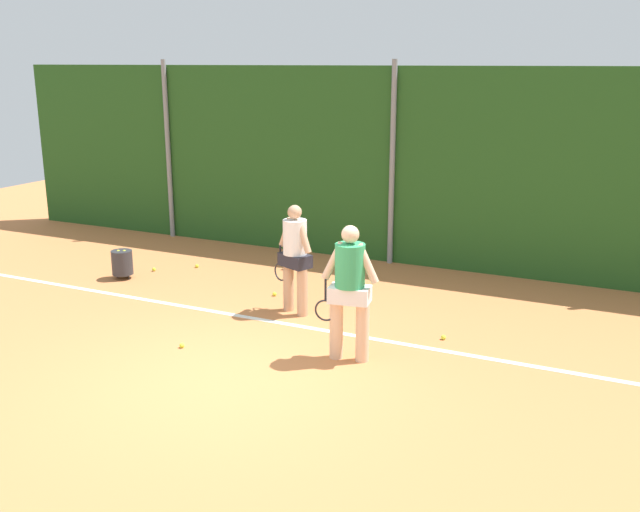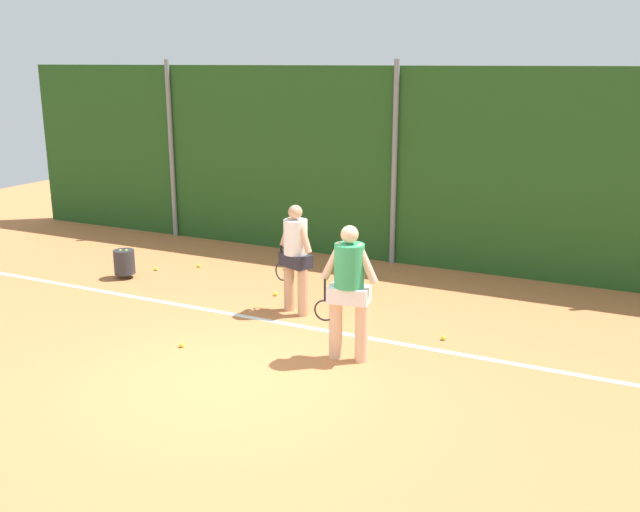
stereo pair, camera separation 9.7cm
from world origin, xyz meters
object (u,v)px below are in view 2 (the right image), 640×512
at_px(player_midcourt, 295,253).
at_px(ball_hopper, 124,262).
at_px(tennis_ball_2, 346,292).
at_px(tennis_ball_1, 443,338).
at_px(tennis_ball_5, 156,269).
at_px(tennis_ball_3, 199,266).
at_px(tennis_ball_4, 276,294).
at_px(player_foreground_near, 349,286).
at_px(tennis_ball_0, 182,345).

height_order(player_midcourt, ball_hopper, player_midcourt).
bearing_deg(tennis_ball_2, tennis_ball_1, -32.21).
height_order(ball_hopper, tennis_ball_5, ball_hopper).
relative_size(tennis_ball_3, tennis_ball_5, 1.00).
height_order(ball_hopper, tennis_ball_3, ball_hopper).
distance_m(ball_hopper, tennis_ball_2, 3.94).
height_order(player_midcourt, tennis_ball_4, player_midcourt).
bearing_deg(player_foreground_near, tennis_ball_3, -41.36).
height_order(ball_hopper, tennis_ball_4, ball_hopper).
height_order(tennis_ball_4, tennis_ball_5, same).
height_order(player_foreground_near, tennis_ball_0, player_foreground_near).
xyz_separation_m(player_midcourt, tennis_ball_3, (-2.74, 1.39, -0.89)).
bearing_deg(tennis_ball_4, tennis_ball_0, -91.33).
xyz_separation_m(tennis_ball_1, tennis_ball_3, (-5.06, 1.49, 0.00)).
bearing_deg(tennis_ball_0, tennis_ball_1, 30.09).
xyz_separation_m(player_foreground_near, tennis_ball_1, (0.91, 1.16, -0.94)).
distance_m(ball_hopper, tennis_ball_4, 2.87).
relative_size(tennis_ball_2, tennis_ball_5, 1.00).
bearing_deg(tennis_ball_5, tennis_ball_4, -6.71).
height_order(tennis_ball_0, tennis_ball_5, same).
bearing_deg(tennis_ball_4, ball_hopper, -174.33).
bearing_deg(tennis_ball_4, player_midcourt, -39.84).
bearing_deg(player_foreground_near, player_midcourt, -50.66).
xyz_separation_m(player_foreground_near, tennis_ball_3, (-4.16, 2.65, -0.94)).
distance_m(tennis_ball_2, tennis_ball_4, 1.15).
height_order(tennis_ball_2, tennis_ball_5, same).
relative_size(player_foreground_near, tennis_ball_2, 26.38).
xyz_separation_m(player_midcourt, tennis_ball_0, (-0.72, -1.87, -0.89)).
bearing_deg(player_midcourt, tennis_ball_5, 7.90).
distance_m(player_foreground_near, player_midcourt, 1.90).
relative_size(player_foreground_near, tennis_ball_5, 26.38).
bearing_deg(tennis_ball_1, ball_hopper, 176.28).
xyz_separation_m(player_midcourt, tennis_ball_2, (0.32, 1.15, -0.89)).
height_order(tennis_ball_2, tennis_ball_4, same).
xyz_separation_m(ball_hopper, tennis_ball_2, (3.83, 0.88, -0.26)).
distance_m(tennis_ball_0, tennis_ball_4, 2.43).
bearing_deg(player_midcourt, tennis_ball_3, -4.23).
distance_m(player_foreground_near, tennis_ball_5, 5.27).
relative_size(player_foreground_near, tennis_ball_1, 26.38).
height_order(tennis_ball_0, tennis_ball_1, same).
xyz_separation_m(tennis_ball_1, tennis_ball_5, (-5.64, 0.97, 0.00)).
relative_size(tennis_ball_0, tennis_ball_3, 1.00).
xyz_separation_m(tennis_ball_3, tennis_ball_4, (2.08, -0.83, 0.00)).
xyz_separation_m(ball_hopper, tennis_ball_0, (2.79, -2.14, -0.26)).
distance_m(tennis_ball_1, tennis_ball_5, 5.72).
bearing_deg(tennis_ball_1, tennis_ball_5, 170.19).
relative_size(ball_hopper, tennis_ball_0, 7.78).
height_order(player_foreground_near, tennis_ball_1, player_foreground_near).
bearing_deg(tennis_ball_4, tennis_ball_1, -12.51).
xyz_separation_m(ball_hopper, tennis_ball_4, (2.85, 0.28, -0.26)).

